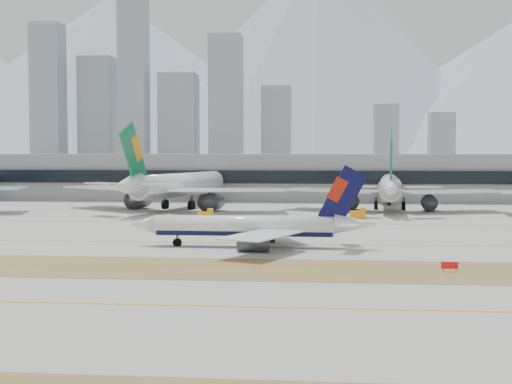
# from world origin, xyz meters

# --- Properties ---
(ground) EXTENTS (3000.00, 3000.00, 0.00)m
(ground) POSITION_xyz_m (0.00, 0.00, 0.00)
(ground) COLOR #A5A29B
(ground) RESTS_ON ground
(apron_markings) EXTENTS (360.00, 122.22, 0.06)m
(apron_markings) POSITION_xyz_m (0.00, -53.95, 0.02)
(apron_markings) COLOR olive
(apron_markings) RESTS_ON ground
(taxiing_airliner) EXTENTS (40.66, 35.40, 13.68)m
(taxiing_airliner) POSITION_xyz_m (2.49, -9.89, 3.30)
(taxiing_airliner) COLOR white
(taxiing_airliner) RESTS_ON ground
(widebody_eva) EXTENTS (63.43, 63.34, 23.38)m
(widebody_eva) POSITION_xyz_m (-25.99, 65.09, 6.21)
(widebody_eva) COLOR white
(widebody_eva) RESTS_ON ground
(widebody_cathay) EXTENTS (60.27, 59.16, 21.55)m
(widebody_cathay) POSITION_xyz_m (31.80, 68.47, 5.73)
(widebody_cathay) COLOR white
(widebody_cathay) RESTS_ON ground
(terminal) EXTENTS (280.00, 43.10, 15.00)m
(terminal) POSITION_xyz_m (0.00, 114.84, 7.50)
(terminal) COLOR gray
(terminal) RESTS_ON ground
(hold_sign_right) EXTENTS (2.20, 0.15, 1.35)m
(hold_sign_right) POSITION_xyz_m (30.28, -32.00, 0.88)
(hold_sign_right) COLOR red
(hold_sign_right) RESTS_ON ground
(gse_c) EXTENTS (3.55, 2.00, 2.60)m
(gse_c) POSITION_xyz_m (22.12, 41.94, 1.05)
(gse_c) COLOR orange
(gse_c) RESTS_ON ground
(gse_b) EXTENTS (3.55, 2.00, 2.60)m
(gse_b) POSITION_xyz_m (-12.98, 35.78, 1.05)
(gse_b) COLOR orange
(gse_b) RESTS_ON ground
(city_skyline) EXTENTS (342.00, 49.80, 140.00)m
(city_skyline) POSITION_xyz_m (-106.76, 453.42, 49.80)
(city_skyline) COLOR gray
(city_skyline) RESTS_ON ground
(mountain_ridge) EXTENTS (2830.00, 1120.00, 470.00)m
(mountain_ridge) POSITION_xyz_m (33.00, 1404.14, 181.85)
(mountain_ridge) COLOR #9EA8B7
(mountain_ridge) RESTS_ON ground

